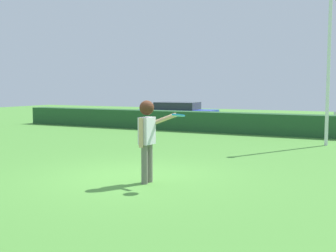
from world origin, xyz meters
TOP-DOWN VIEW (x-y plane):
  - ground_plane at (0.00, 0.00)m, footprint 60.00×60.00m
  - person at (0.56, -0.39)m, footprint 0.75×0.56m
  - frisbee at (1.29, -0.39)m, footprint 0.28×0.27m
  - lamppost at (3.27, 7.64)m, footprint 0.24×0.24m
  - hedge_row at (0.00, 10.18)m, footprint 25.28×0.90m
  - parked_car_blue at (-4.92, 12.57)m, footprint 4.34×2.12m

SIDE VIEW (x-z plane):
  - ground_plane at x=0.00m, z-range 0.00..0.00m
  - hedge_row at x=0.00m, z-range 0.00..0.91m
  - parked_car_blue at x=-4.92m, z-range 0.06..1.31m
  - person at x=0.56m, z-range 0.22..2.00m
  - frisbee at x=1.29m, z-range 1.44..1.52m
  - lamppost at x=3.27m, z-range 0.32..6.41m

